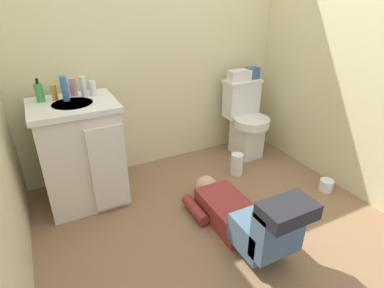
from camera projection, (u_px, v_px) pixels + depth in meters
The scene contains 17 objects.
ground_plane at pixel (214, 224), 2.31m from camera, with size 2.92×3.12×0.04m, color #866445.
wall_back at pixel (152, 33), 2.64m from camera, with size 2.58×0.08×2.40m, color beige.
wall_right at pixel (367, 41), 2.27m from camera, with size 0.08×2.12×2.40m, color beige.
toilet at pixel (245, 120), 3.11m from camera, with size 0.36×0.46×0.75m.
vanity_cabinet at pixel (81, 153), 2.38m from camera, with size 0.60×0.53×0.82m.
faucet at pixel (68, 90), 2.29m from camera, with size 0.02×0.02×0.10m, color silver.
person_plumber at pixel (243, 216), 2.09m from camera, with size 0.39×1.06×0.52m.
tissue_box at pixel (239, 75), 2.97m from camera, with size 0.22×0.11×0.10m, color silver.
toiletry_bag at pixel (252, 73), 3.03m from camera, with size 0.12×0.09×0.11m, color #33598C.
soap_dispenser at pixel (39, 92), 2.19m from camera, with size 0.06×0.06×0.17m.
bottle_amber at pixel (54, 93), 2.22m from camera, with size 0.04×0.04×0.11m, color gold.
bottle_blue at pixel (65, 89), 2.19m from camera, with size 0.05×0.05×0.18m, color #386DB7.
bottle_pink at pixel (73, 87), 2.32m from camera, with size 0.05×0.05×0.13m, color pink.
bottle_white at pixel (83, 86), 2.29m from camera, with size 0.04×0.04×0.15m, color silver.
bottle_clear at pixel (92, 88), 2.32m from camera, with size 0.05×0.05×0.11m, color silver.
paper_towel_roll at pixel (237, 164), 2.85m from camera, with size 0.11×0.11×0.20m, color white.
toilet_paper_roll at pixel (326, 185), 2.64m from camera, with size 0.11×0.11×0.10m, color white.
Camera 1 is at (-0.96, -1.53, 1.54)m, focal length 29.21 mm.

